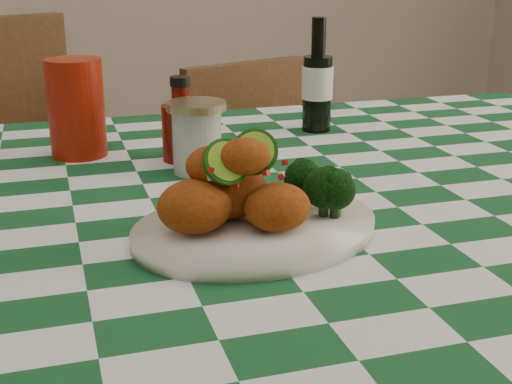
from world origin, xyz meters
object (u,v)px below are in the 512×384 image
object	(u,v)px
red_tumbler	(76,108)
ketchup_bottle	(181,119)
wooden_chair_right	(284,229)
plate	(256,229)
wooden_chair_left	(30,229)
fried_chicken_pile	(242,182)
mason_jar	(197,137)
beer_bottle	(318,75)

from	to	relation	value
red_tumbler	ketchup_bottle	world-z (taller)	red_tumbler
red_tumbler	wooden_chair_right	size ratio (longest dim) A/B	0.19
plate	wooden_chair_left	distance (m)	1.01
fried_chicken_pile	mason_jar	size ratio (longest dim) A/B	1.47
plate	red_tumbler	distance (m)	0.46
ketchup_bottle	mason_jar	bearing A→B (deg)	-82.93
red_tumbler	wooden_chair_right	bearing A→B (deg)	42.24
ketchup_bottle	wooden_chair_left	bearing A→B (deg)	114.93
red_tumbler	wooden_chair_left	size ratio (longest dim) A/B	0.17
red_tumbler	mason_jar	bearing A→B (deg)	-41.73
plate	ketchup_bottle	distance (m)	0.35
ketchup_bottle	wooden_chair_right	xyz separation A→B (m)	(0.37, 0.55, -0.44)
beer_bottle	mason_jar	bearing A→B (deg)	-143.88
red_tumbler	ketchup_bottle	xyz separation A→B (m)	(0.16, -0.08, -0.01)
ketchup_bottle	wooden_chair_right	size ratio (longest dim) A/B	0.16
beer_bottle	wooden_chair_right	size ratio (longest dim) A/B	0.25
wooden_chair_left	red_tumbler	bearing A→B (deg)	-101.74
ketchup_bottle	beer_bottle	bearing A→B (deg)	24.12
mason_jar	plate	bearing A→B (deg)	-87.72
plate	beer_bottle	bearing A→B (deg)	61.02
plate	ketchup_bottle	world-z (taller)	ketchup_bottle
fried_chicken_pile	mason_jar	distance (m)	0.27
fried_chicken_pile	ketchup_bottle	xyz separation A→B (m)	(-0.00, 0.34, -0.00)
mason_jar	wooden_chair_left	size ratio (longest dim) A/B	0.11
mason_jar	wooden_chair_left	distance (m)	0.79
beer_bottle	wooden_chair_right	bearing A→B (deg)	78.49
ketchup_bottle	red_tumbler	bearing A→B (deg)	154.25
mason_jar	beer_bottle	size ratio (longest dim) A/B	0.52
fried_chicken_pile	red_tumbler	world-z (taller)	red_tumbler
plate	wooden_chair_left	bearing A→B (deg)	107.31
fried_chicken_pile	ketchup_bottle	bearing A→B (deg)	90.57
ketchup_bottle	wooden_chair_right	bearing A→B (deg)	56.39
ketchup_bottle	mason_jar	distance (m)	0.07
beer_bottle	wooden_chair_left	size ratio (longest dim) A/B	0.22
plate	mason_jar	distance (m)	0.28
wooden_chair_right	fried_chicken_pile	bearing A→B (deg)	-131.99
red_tumbler	wooden_chair_right	world-z (taller)	red_tumbler
wooden_chair_left	wooden_chair_right	world-z (taller)	wooden_chair_left
ketchup_bottle	beer_bottle	size ratio (longest dim) A/B	0.65
red_tumbler	beer_bottle	xyz separation A→B (m)	(0.44, 0.05, 0.02)
mason_jar	beer_bottle	distance (m)	0.34
red_tumbler	wooden_chair_left	world-z (taller)	wooden_chair_left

